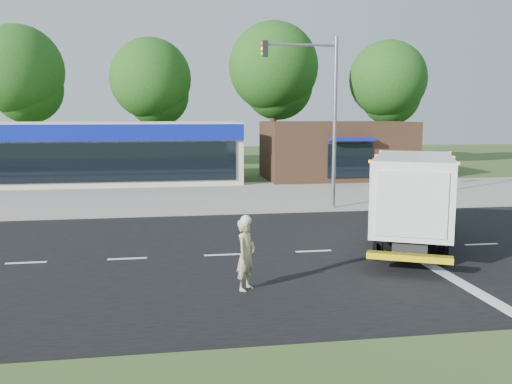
{
  "coord_description": "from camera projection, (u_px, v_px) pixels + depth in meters",
  "views": [
    {
      "loc": [
        -4.61,
        -16.86,
        4.47
      ],
      "look_at": [
        -1.56,
        2.27,
        1.7
      ],
      "focal_mm": 38.0,
      "sensor_mm": 36.0,
      "label": 1
    }
  ],
  "objects": [
    {
      "name": "sidewalk",
      "position": [
        269.0,
        208.0,
        25.84
      ],
      "size": [
        60.0,
        2.4,
        0.12
      ],
      "primitive_type": "cube",
      "color": "gray",
      "rests_on": "ground"
    },
    {
      "name": "traffic_signal_pole",
      "position": [
        322.0,
        105.0,
        24.93
      ],
      "size": [
        3.51,
        0.25,
        8.0
      ],
      "color": "gray",
      "rests_on": "ground"
    },
    {
      "name": "emergency_worker",
      "position": [
        246.0,
        253.0,
        13.81
      ],
      "size": [
        0.74,
        0.81,
        1.96
      ],
      "rotation": [
        0.0,
        0.0,
        0.97
      ],
      "color": "tan",
      "rests_on": "ground"
    },
    {
      "name": "background_trees",
      "position": [
        215.0,
        79.0,
        44.19
      ],
      "size": [
        36.77,
        7.39,
        12.1
      ],
      "color": "#332114",
      "rests_on": "ground"
    },
    {
      "name": "brown_storefront",
      "position": [
        336.0,
        150.0,
        38.17
      ],
      "size": [
        10.0,
        6.7,
        4.0
      ],
      "color": "#382316",
      "rests_on": "ground"
    },
    {
      "name": "ground",
      "position": [
        314.0,
        252.0,
        17.83
      ],
      "size": [
        120.0,
        120.0,
        0.0
      ],
      "primitive_type": "plane",
      "color": "#385123",
      "rests_on": "ground"
    },
    {
      "name": "retail_strip_mall",
      "position": [
        102.0,
        152.0,
        35.63
      ],
      "size": [
        18.0,
        6.2,
        4.0
      ],
      "color": "beige",
      "rests_on": "ground"
    },
    {
      "name": "ems_box_truck",
      "position": [
        413.0,
        194.0,
        18.12
      ],
      "size": [
        5.12,
        7.44,
        3.19
      ],
      "rotation": [
        0.0,
        0.0,
        1.12
      ],
      "color": "black",
      "rests_on": "ground"
    },
    {
      "name": "lane_markings",
      "position": [
        367.0,
        260.0,
        16.72
      ],
      "size": [
        55.2,
        7.0,
        0.01
      ],
      "color": "silver",
      "rests_on": "road_asphalt"
    },
    {
      "name": "parking_apron",
      "position": [
        251.0,
        192.0,
        31.52
      ],
      "size": [
        60.0,
        9.0,
        0.02
      ],
      "primitive_type": "cube",
      "color": "gray",
      "rests_on": "ground"
    },
    {
      "name": "road_asphalt",
      "position": [
        314.0,
        251.0,
        17.83
      ],
      "size": [
        60.0,
        14.0,
        0.02
      ],
      "primitive_type": "cube",
      "color": "black",
      "rests_on": "ground"
    }
  ]
}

